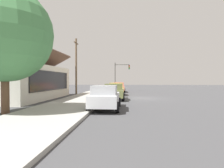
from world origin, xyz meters
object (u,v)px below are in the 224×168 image
Objects in this scene: traffic_light_main at (121,72)px; car_silver at (105,97)px; fire_hydrant_red at (105,91)px; shade_tree at (5,35)px; car_mustard at (116,89)px; car_coral at (119,87)px; car_olive at (114,92)px; utility_pole_wooden at (76,65)px.

car_silver is at bearing 179.31° from traffic_light_main.
shade_tree is at bearing 164.05° from fire_hydrant_red.
car_mustard is 11.19m from traffic_light_main.
fire_hydrant_red is (-6.69, 1.46, -0.32)m from car_coral.
car_olive is 17.12m from traffic_light_main.
fire_hydrant_red is at bearing 14.38° from car_olive.
traffic_light_main is at bearing -12.70° from shade_tree.
car_coral is at bearing -4.14° from car_mustard.
shade_tree reaches higher than car_coral.
car_mustard is at bearing 178.52° from traffic_light_main.
traffic_light_main is at bearing -1.04° from car_olive.
car_coral reaches higher than fire_hydrant_red.
traffic_light_main is 0.69× the size of utility_pole_wooden.
fire_hydrant_red is at bearing 6.23° from car_silver.
car_mustard reaches higher than fire_hydrant_red.
car_silver is 12.37m from car_mustard.
car_olive reaches higher than fire_hydrant_red.
traffic_light_main is 11.69m from fire_hydrant_red.
car_mustard is at bearing -20.52° from shade_tree.
shade_tree is (-20.93, 5.53, 3.68)m from car_coral.
shade_tree is at bearing 145.99° from car_olive.
car_silver is 14.34m from utility_pole_wooden.
car_coral is (6.38, -0.08, 0.00)m from car_mustard.
utility_pole_wooden is (12.92, 5.38, 3.12)m from car_silver.
shade_tree is at bearing 111.56° from car_silver.
car_mustard is at bearing -0.29° from car_silver.
car_silver is 23.39m from traffic_light_main.
car_mustard is 15.97m from shade_tree.
car_mustard is (12.37, -0.00, 0.00)m from car_silver.
fire_hydrant_red is (-0.87, -4.00, -3.43)m from utility_pole_wooden.
traffic_light_main reaches higher than car_silver.
car_mustard is (6.05, 0.16, 0.00)m from car_olive.
car_mustard is 6.24m from utility_pole_wooden.
shade_tree reaches higher than fire_hydrant_red.
car_coral is at bearing -0.55° from car_silver.
shade_tree is (-2.18, 5.45, 3.68)m from car_silver.
car_silver reaches higher than fire_hydrant_red.
traffic_light_main reaches higher than car_coral.
utility_pole_wooden is at bearing 39.37° from car_olive.
car_olive is 6.23× the size of fire_hydrant_red.
car_silver is 0.86× the size of traffic_light_main.
car_mustard is 6.45× the size of fire_hydrant_red.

